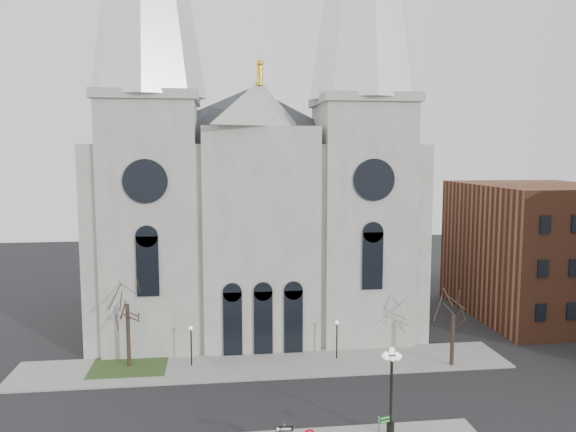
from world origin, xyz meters
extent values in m
plane|color=black|center=(0.00, 0.00, 0.00)|extent=(160.00, 160.00, 0.00)
cube|color=gray|center=(0.00, 11.00, 0.07)|extent=(40.00, 6.00, 0.14)
cube|color=#29431C|center=(-11.00, 12.00, 0.09)|extent=(6.00, 5.00, 0.18)
cube|color=gray|center=(0.00, 26.00, 9.00)|extent=(30.00, 24.00, 18.00)
pyramid|color=#2D3035|center=(0.00, 26.00, 24.00)|extent=(33.00, 26.40, 6.00)
cube|color=gray|center=(-9.50, 17.50, 11.00)|extent=(8.00, 8.00, 22.00)
cylinder|color=black|center=(-9.50, 13.45, 15.00)|extent=(3.60, 0.30, 3.60)
cube|color=gray|center=(9.50, 17.50, 11.00)|extent=(8.00, 8.00, 22.00)
cylinder|color=black|center=(9.50, 13.45, 15.00)|extent=(3.60, 0.30, 3.60)
cube|color=gray|center=(0.00, 16.00, 9.75)|extent=(10.00, 5.00, 19.50)
pyramid|color=gray|center=(0.00, 16.00, 21.50)|extent=(11.00, 5.00, 4.00)
cube|color=brown|center=(30.00, 22.00, 7.00)|extent=(14.00, 18.00, 14.00)
cylinder|color=black|center=(-11.00, 12.00, 2.62)|extent=(0.32, 0.32, 5.25)
cylinder|color=black|center=(15.00, 9.00, 2.10)|extent=(0.32, 0.32, 4.20)
cylinder|color=black|center=(-6.00, 11.50, 1.64)|extent=(0.12, 0.12, 3.00)
sphere|color=white|center=(-6.00, 11.50, 3.24)|extent=(0.32, 0.32, 0.32)
cylinder|color=black|center=(6.00, 11.50, 1.64)|extent=(0.12, 0.12, 3.00)
sphere|color=white|center=(6.00, 11.50, 3.24)|extent=(0.32, 0.32, 0.32)
cube|color=white|center=(1.12, -4.10, 2.03)|extent=(0.37, 0.19, 0.09)
cylinder|color=black|center=(6.50, -1.62, 2.61)|extent=(0.17, 0.17, 4.94)
cylinder|color=black|center=(6.50, -1.62, 0.57)|extent=(0.47, 0.47, 0.86)
sphere|color=white|center=(6.50, -1.62, 5.56)|extent=(0.34, 0.34, 0.34)
cube|color=black|center=(-0.23, -3.66, 2.10)|extent=(0.97, 0.11, 0.32)
cube|color=#0D5E13|center=(5.50, -3.61, 2.36)|extent=(0.65, 0.22, 0.16)
cube|color=#0D5E13|center=(5.50, -3.61, 2.14)|extent=(0.65, 0.22, 0.16)
camera|label=1|loc=(-3.73, -32.96, 17.28)|focal=35.00mm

